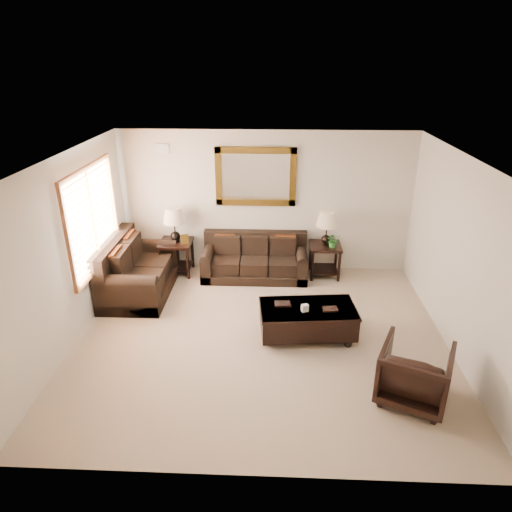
{
  "coord_description": "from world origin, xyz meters",
  "views": [
    {
      "loc": [
        0.18,
        -5.83,
        3.93
      ],
      "look_at": [
        -0.1,
        0.6,
        1.08
      ],
      "focal_mm": 32.0,
      "sensor_mm": 36.0,
      "label": 1
    }
  ],
  "objects_px": {
    "end_table_right": "(326,235)",
    "armchair": "(415,371)",
    "end_table_left": "(175,231)",
    "sofa": "(255,261)",
    "loveseat": "(136,273)",
    "coffee_table": "(307,318)"
  },
  "relations": [
    {
      "from": "end_table_left",
      "to": "armchair",
      "type": "xyz_separation_m",
      "value": [
        3.62,
        -3.42,
        -0.45
      ]
    },
    {
      "from": "end_table_left",
      "to": "loveseat",
      "type": "bearing_deg",
      "value": -124.45
    },
    {
      "from": "end_table_right",
      "to": "armchair",
      "type": "height_order",
      "value": "end_table_right"
    },
    {
      "from": "armchair",
      "to": "sofa",
      "type": "bearing_deg",
      "value": -33.99
    },
    {
      "from": "sofa",
      "to": "end_table_left",
      "type": "xyz_separation_m",
      "value": [
        -1.51,
        0.05,
        0.57
      ]
    },
    {
      "from": "end_table_left",
      "to": "sofa",
      "type": "bearing_deg",
      "value": -1.93
    },
    {
      "from": "loveseat",
      "to": "end_table_left",
      "type": "bearing_deg",
      "value": -34.45
    },
    {
      "from": "sofa",
      "to": "loveseat",
      "type": "xyz_separation_m",
      "value": [
        -2.08,
        -0.77,
        0.07
      ]
    },
    {
      "from": "end_table_right",
      "to": "armchair",
      "type": "distance_m",
      "value": 3.54
    },
    {
      "from": "end_table_left",
      "to": "end_table_right",
      "type": "distance_m",
      "value": 2.85
    },
    {
      "from": "coffee_table",
      "to": "armchair",
      "type": "bearing_deg",
      "value": -53.25
    },
    {
      "from": "end_table_right",
      "to": "coffee_table",
      "type": "bearing_deg",
      "value": -102.18
    },
    {
      "from": "sofa",
      "to": "loveseat",
      "type": "height_order",
      "value": "loveseat"
    },
    {
      "from": "loveseat",
      "to": "coffee_table",
      "type": "height_order",
      "value": "loveseat"
    },
    {
      "from": "sofa",
      "to": "end_table_left",
      "type": "bearing_deg",
      "value": 178.07
    },
    {
      "from": "end_table_left",
      "to": "coffee_table",
      "type": "bearing_deg",
      "value": -40.94
    },
    {
      "from": "loveseat",
      "to": "coffee_table",
      "type": "relative_size",
      "value": 1.2
    },
    {
      "from": "loveseat",
      "to": "coffee_table",
      "type": "bearing_deg",
      "value": -113.01
    },
    {
      "from": "sofa",
      "to": "armchair",
      "type": "relative_size",
      "value": 2.41
    },
    {
      "from": "loveseat",
      "to": "end_table_right",
      "type": "height_order",
      "value": "end_table_right"
    },
    {
      "from": "sofa",
      "to": "coffee_table",
      "type": "relative_size",
      "value": 1.33
    },
    {
      "from": "coffee_table",
      "to": "end_table_right",
      "type": "bearing_deg",
      "value": 72.25
    }
  ]
}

